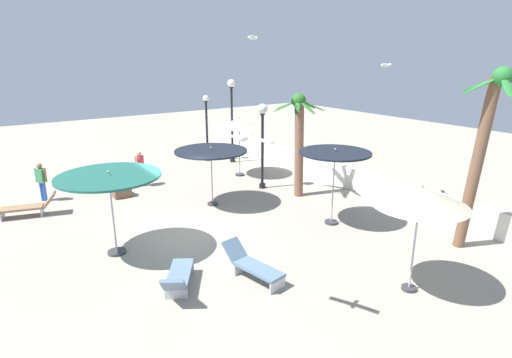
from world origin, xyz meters
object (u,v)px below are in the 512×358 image
at_px(lamp_post_1, 262,131).
at_px(guest_0, 140,165).
at_px(patio_umbrella_2, 335,156).
at_px(lamp_post_2, 232,108).
at_px(patio_umbrella_3, 420,196).
at_px(guest_1, 41,178).
at_px(lamp_post_0, 207,123).
at_px(palm_tree_1, 299,133).
at_px(seagull_0, 386,65).
at_px(patio_umbrella_1, 239,123).
at_px(seagull_2, 245,138).
at_px(seagull_1, 253,38).
at_px(planter, 121,188).
at_px(patio_umbrella_4, 109,180).
at_px(lounge_chair_2, 252,265).
at_px(patio_umbrella_0, 211,153).
at_px(lounge_chair_1, 178,277).
at_px(palm_tree_0, 483,144).
at_px(lounge_chair_0, 29,206).

height_order(lamp_post_1, guest_0, lamp_post_1).
distance_m(patio_umbrella_2, lamp_post_2, 9.50).
relative_size(patio_umbrella_3, guest_1, 1.77).
bearing_deg(lamp_post_0, palm_tree_1, 2.52).
xyz_separation_m(patio_umbrella_3, guest_1, (-12.50, -6.55, -1.55)).
xyz_separation_m(palm_tree_1, seagull_0, (2.39, 2.04, 2.68)).
distance_m(patio_umbrella_1, lamp_post_1, 2.25).
xyz_separation_m(patio_umbrella_3, lamp_post_1, (-8.85, 1.73, 0.04)).
relative_size(lamp_post_0, seagull_2, 3.12).
distance_m(palm_tree_1, seagull_1, 4.17).
xyz_separation_m(guest_1, planter, (1.23, 2.75, -0.57)).
height_order(patio_umbrella_4, seagull_2, seagull_2).
bearing_deg(lamp_post_0, patio_umbrella_3, -8.12).
bearing_deg(lounge_chair_2, seagull_2, -37.86).
distance_m(patio_umbrella_0, lounge_chair_1, 6.41).
relative_size(lamp_post_1, guest_1, 2.36).
relative_size(patio_umbrella_0, lamp_post_0, 0.77).
relative_size(patio_umbrella_1, lounge_chair_2, 1.46).
height_order(patio_umbrella_1, lamp_post_1, lamp_post_1).
bearing_deg(patio_umbrella_1, lounge_chair_2, -30.45).
height_order(palm_tree_0, guest_1, palm_tree_0).
bearing_deg(guest_1, planter, 65.90).
relative_size(patio_umbrella_1, seagull_0, 3.30).
relative_size(patio_umbrella_0, lamp_post_2, 0.62).
bearing_deg(lounge_chair_0, lamp_post_0, 111.40).
relative_size(patio_umbrella_4, guest_0, 1.83).
relative_size(patio_umbrella_2, lamp_post_1, 0.73).
bearing_deg(palm_tree_1, guest_1, -120.45).
relative_size(lounge_chair_2, seagull_0, 2.26).
bearing_deg(lounge_chair_2, palm_tree_0, 70.01).
xyz_separation_m(lamp_post_0, guest_0, (2.39, -4.68, -1.14)).
height_order(patio_umbrella_1, palm_tree_0, palm_tree_0).
bearing_deg(palm_tree_1, patio_umbrella_2, -18.14).
xyz_separation_m(patio_umbrella_1, guest_1, (-1.42, -8.51, -1.64)).
xyz_separation_m(patio_umbrella_3, seagull_2, (-1.16, -4.17, 1.68)).
bearing_deg(lamp_post_1, palm_tree_0, 11.30).
xyz_separation_m(lamp_post_1, seagull_1, (1.33, -1.37, 3.73)).
height_order(guest_0, planter, guest_0).
xyz_separation_m(guest_0, seagull_0, (7.37, 7.05, 4.37)).
distance_m(guest_0, seagull_1, 7.69).
distance_m(palm_tree_0, guest_1, 15.83).
bearing_deg(palm_tree_0, patio_umbrella_4, -122.95).
bearing_deg(palm_tree_1, palm_tree_0, 8.40).
distance_m(patio_umbrella_1, seagull_0, 7.25).
distance_m(lamp_post_1, lounge_chair_0, 9.46).
xyz_separation_m(lamp_post_2, lounge_chair_2, (10.80, -6.00, -2.57)).
distance_m(patio_umbrella_3, lamp_post_0, 14.77).
xyz_separation_m(lamp_post_0, lamp_post_2, (1.07, 0.97, 0.85)).
distance_m(lounge_chair_2, planter, 8.58).
bearing_deg(patio_umbrella_1, lamp_post_2, 156.01).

